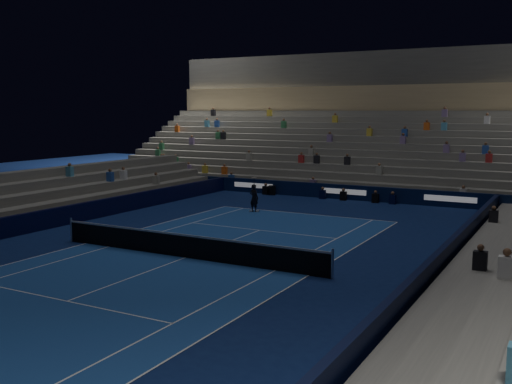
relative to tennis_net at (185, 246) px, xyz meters
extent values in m
plane|color=#0D1C4E|center=(0.00, 0.00, -0.50)|extent=(90.00, 90.00, 0.00)
cube|color=navy|center=(0.00, 0.00, -0.50)|extent=(10.97, 23.77, 0.01)
cube|color=#081333|center=(0.00, 18.50, 0.00)|extent=(44.00, 0.25, 1.00)
cube|color=black|center=(9.70, 0.00, 0.00)|extent=(0.25, 37.00, 1.00)
cube|color=black|center=(-9.70, 0.00, 0.00)|extent=(0.25, 37.00, 1.00)
cube|color=slate|center=(0.00, 19.50, -0.25)|extent=(44.00, 1.00, 0.50)
cube|color=slate|center=(0.00, 20.50, 0.00)|extent=(44.00, 1.00, 1.00)
cube|color=slate|center=(0.00, 21.50, 0.25)|extent=(44.00, 1.00, 1.50)
cube|color=slate|center=(0.00, 22.50, 0.50)|extent=(44.00, 1.00, 2.00)
cube|color=slate|center=(0.00, 23.50, 0.75)|extent=(44.00, 1.00, 2.50)
cube|color=slate|center=(0.00, 24.50, 1.00)|extent=(44.00, 1.00, 3.00)
cube|color=slate|center=(0.00, 25.50, 1.25)|extent=(44.00, 1.00, 3.50)
cube|color=slate|center=(0.00, 26.50, 1.50)|extent=(44.00, 1.00, 4.00)
cube|color=slate|center=(0.00, 27.50, 1.75)|extent=(44.00, 1.00, 4.50)
cube|color=slate|center=(0.00, 28.50, 2.00)|extent=(44.00, 1.00, 5.00)
cube|color=slate|center=(0.00, 29.50, 2.25)|extent=(44.00, 1.00, 5.50)
cube|color=slate|center=(0.00, 30.50, 2.50)|extent=(44.00, 1.00, 6.00)
cube|color=#98845E|center=(0.00, 31.60, 6.60)|extent=(44.00, 0.60, 2.20)
cube|color=#424240|center=(0.00, 33.00, 9.20)|extent=(44.00, 2.40, 3.00)
cube|color=slate|center=(10.50, 0.00, -0.25)|extent=(1.00, 37.00, 0.50)
cube|color=slate|center=(11.50, 0.00, 0.00)|extent=(1.00, 37.00, 1.00)
cube|color=slate|center=(-10.50, 0.00, -0.25)|extent=(1.00, 37.00, 0.50)
cylinder|color=#B2B2B7|center=(-6.40, 0.00, 0.05)|extent=(0.10, 0.10, 1.10)
cylinder|color=#B2B2B7|center=(6.40, 0.00, 0.05)|extent=(0.10, 0.10, 1.10)
cube|color=black|center=(0.00, 0.00, -0.05)|extent=(12.80, 0.03, 0.90)
cube|color=white|center=(0.00, 0.00, 0.44)|extent=(12.80, 0.04, 0.08)
imported|color=black|center=(-2.94, 11.12, 0.33)|extent=(0.67, 0.51, 1.66)
cube|color=black|center=(-5.31, 18.09, -0.18)|extent=(0.69, 0.75, 0.66)
cylinder|color=black|center=(-5.31, 17.61, 0.02)|extent=(0.28, 0.38, 0.16)
camera|label=1|loc=(13.86, -19.29, 5.44)|focal=41.48mm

